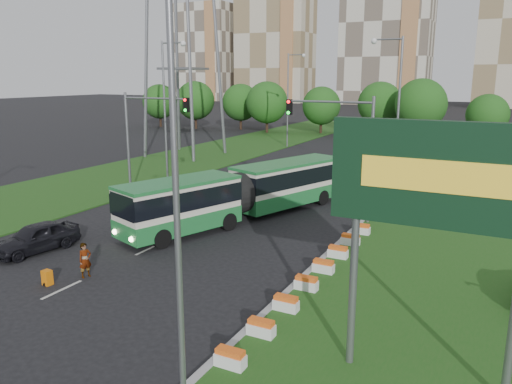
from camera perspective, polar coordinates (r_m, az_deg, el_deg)
The scene contains 19 objects.
ground at distance 26.23m, azimuth -6.98°, elevation -7.45°, with size 360.00×360.00×0.00m, color black.
grass_median at distance 29.73m, azimuth 24.06°, elevation -5.89°, with size 14.00×60.00×0.15m, color #1F4F16.
median_kerb at distance 30.72m, azimuth 11.03°, elevation -4.33°, with size 0.30×60.00×0.18m, color #979797.
left_verge at distance 56.12m, azimuth -8.07°, elevation 3.62°, with size 12.00×110.00×0.10m, color #1F4F16.
lane_markings at distance 44.63m, azimuth 4.16°, elevation 1.21°, with size 0.20×100.00×0.01m, color #ACACA5, non-canonical shape.
flower_planters at distance 22.95m, azimuth 6.78°, elevation -9.31°, with size 1.10×15.90×0.60m, color silver, non-canonical shape.
billboard at distance 14.69m, azimuth 20.05°, elevation 0.51°, with size 6.00×0.37×8.00m.
traffic_mast_median at distance 31.85m, azimuth 10.25°, elevation 6.01°, with size 5.76×0.32×8.00m.
traffic_mast_left at distance 38.22m, azimuth -12.68°, elevation 7.05°, with size 5.76×0.32×8.00m.
street_lamps at distance 34.81m, azimuth -2.16°, elevation 7.87°, with size 36.00×60.00×12.00m, color slate, non-canonical shape.
tree_line at distance 75.53m, azimuth 24.26°, elevation 8.42°, with size 120.00×8.00×9.00m, color #1C5216, non-canonical shape.
apartment_tower_west at distance 188.25m, azimuth 2.22°, elevation 17.60°, with size 26.00×15.00×48.00m, color beige.
apartment_tower_cwest at distance 175.48m, azimuth 14.80°, elevation 18.19°, with size 28.00×15.00×52.00m, color beige.
midrise_west at distance 202.31m, azimuth -5.83°, elevation 15.53°, with size 22.00×14.00×36.00m, color beige.
articulated_bus at distance 32.65m, azimuth -1.76°, elevation -0.01°, with size 2.73×17.48×2.88m.
car_left_near at distance 29.16m, azimuth -23.84°, elevation -4.77°, with size 1.84×4.57×1.56m, color black.
car_left_far at distance 37.18m, azimuth -8.01°, elevation -0.06°, with size 1.66×4.76×1.57m, color black.
pedestrian at distance 24.68m, azimuth -18.94°, elevation -7.37°, with size 0.61×0.40×1.66m, color gray.
shopping_trolley at distance 24.57m, azimuth -22.76°, elevation -9.02°, with size 0.40×0.42×0.69m.
Camera 1 is at (13.87, -20.29, 9.16)m, focal length 35.00 mm.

